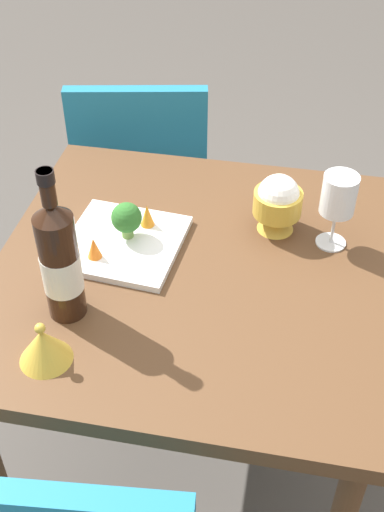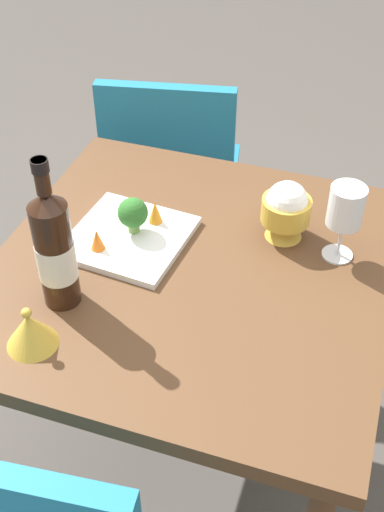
{
  "view_description": "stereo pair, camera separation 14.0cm",
  "coord_description": "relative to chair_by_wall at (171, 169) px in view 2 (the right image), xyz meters",
  "views": [
    {
      "loc": [
        1.04,
        0.2,
        1.69
      ],
      "look_at": [
        0.0,
        0.0,
        0.77
      ],
      "focal_mm": 46.4,
      "sensor_mm": 36.0,
      "label": 1
    },
    {
      "loc": [
        1.01,
        0.34,
        1.69
      ],
      "look_at": [
        0.0,
        0.0,
        0.77
      ],
      "focal_mm": 46.4,
      "sensor_mm": 36.0,
      "label": 2
    }
  ],
  "objects": [
    {
      "name": "ground_plane",
      "position": [
        0.64,
        0.28,
        -0.53
      ],
      "size": [
        8.0,
        8.0,
        0.0
      ],
      "primitive_type": "plane",
      "color": "#4C4742"
    },
    {
      "name": "dining_table",
      "position": [
        0.64,
        0.28,
        0.12
      ],
      "size": [
        0.85,
        0.85,
        0.74
      ],
      "color": "brown",
      "rests_on": "ground_plane"
    },
    {
      "name": "chair_by_wall",
      "position": [
        0.0,
        0.0,
        0.0
      ],
      "size": [
        0.47,
        0.47,
        0.85
      ],
      "rotation": [
        0.0,
        0.0,
        1.77
      ],
      "color": "teal",
      "rests_on": "ground_plane"
    },
    {
      "name": "wine_bottle",
      "position": [
        0.82,
        0.06,
        0.34
      ],
      "size": [
        0.08,
        0.08,
        0.33
      ],
      "color": "black",
      "rests_on": "dining_table"
    },
    {
      "name": "wine_glass",
      "position": [
        0.5,
        0.57,
        0.34
      ],
      "size": [
        0.08,
        0.08,
        0.18
      ],
      "color": "white",
      "rests_on": "dining_table"
    },
    {
      "name": "rice_bowl",
      "position": [
        0.47,
        0.45,
        0.28
      ],
      "size": [
        0.11,
        0.11,
        0.14
      ],
      "color": "gold",
      "rests_on": "dining_table"
    },
    {
      "name": "rice_bowl_lid",
      "position": [
        0.94,
        0.07,
        0.25
      ],
      "size": [
        0.1,
        0.1,
        0.09
      ],
      "color": "gold",
      "rests_on": "dining_table"
    },
    {
      "name": "serving_plate",
      "position": [
        0.6,
        0.12,
        0.22
      ],
      "size": [
        0.27,
        0.27,
        0.02
      ],
      "rotation": [
        0.0,
        0.0,
        -0.09
      ],
      "color": "white",
      "rests_on": "dining_table"
    },
    {
      "name": "broccoli_floret",
      "position": [
        0.58,
        0.13,
        0.27
      ],
      "size": [
        0.07,
        0.07,
        0.09
      ],
      "color": "#729E4C",
      "rests_on": "serving_plate"
    },
    {
      "name": "carrot_garnish_left",
      "position": [
        0.54,
        0.16,
        0.25
      ],
      "size": [
        0.03,
        0.03,
        0.05
      ],
      "color": "orange",
      "rests_on": "serving_plate"
    },
    {
      "name": "carrot_garnish_right",
      "position": [
        0.67,
        0.07,
        0.25
      ],
      "size": [
        0.03,
        0.03,
        0.05
      ],
      "color": "orange",
      "rests_on": "serving_plate"
    }
  ]
}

